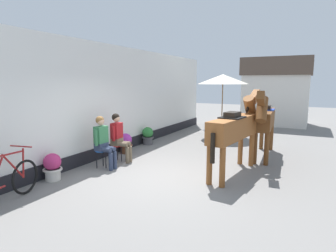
{
  "coord_description": "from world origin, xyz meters",
  "views": [
    {
      "loc": [
        3.16,
        -5.82,
        2.28
      ],
      "look_at": [
        -0.4,
        1.2,
        1.05
      ],
      "focal_mm": 30.48,
      "sensor_mm": 36.0,
      "label": 1
    }
  ],
  "objects_px": {
    "saddled_horse_far": "(265,119)",
    "flower_planter_farthest": "(148,135)",
    "flower_planter_inner_far": "(126,143)",
    "leaning_bicycle": "(5,184)",
    "spare_stool_white": "(207,131)",
    "seated_visitor_near": "(103,139)",
    "saddled_horse_near": "(235,128)",
    "flower_planter_nearest": "(52,166)",
    "cafe_parasol": "(223,80)",
    "seated_visitor_far": "(119,135)"
  },
  "relations": [
    {
      "from": "flower_planter_inner_far",
      "to": "spare_stool_white",
      "type": "bearing_deg",
      "value": 58.53
    },
    {
      "from": "flower_planter_farthest",
      "to": "spare_stool_white",
      "type": "xyz_separation_m",
      "value": [
        1.8,
        1.44,
        0.07
      ]
    },
    {
      "from": "saddled_horse_far",
      "to": "cafe_parasol",
      "type": "height_order",
      "value": "cafe_parasol"
    },
    {
      "from": "saddled_horse_far",
      "to": "leaning_bicycle",
      "type": "distance_m",
      "value": 6.87
    },
    {
      "from": "seated_visitor_far",
      "to": "flower_planter_inner_far",
      "type": "bearing_deg",
      "value": 114.27
    },
    {
      "from": "seated_visitor_far",
      "to": "flower_planter_nearest",
      "type": "relative_size",
      "value": 2.17
    },
    {
      "from": "seated_visitor_near",
      "to": "leaning_bicycle",
      "type": "distance_m",
      "value": 2.66
    },
    {
      "from": "saddled_horse_near",
      "to": "flower_planter_farthest",
      "type": "bearing_deg",
      "value": 152.84
    },
    {
      "from": "flower_planter_inner_far",
      "to": "leaning_bicycle",
      "type": "bearing_deg",
      "value": -86.57
    },
    {
      "from": "cafe_parasol",
      "to": "seated_visitor_near",
      "type": "bearing_deg",
      "value": -103.71
    },
    {
      "from": "flower_planter_nearest",
      "to": "flower_planter_farthest",
      "type": "height_order",
      "value": "same"
    },
    {
      "from": "saddled_horse_near",
      "to": "spare_stool_white",
      "type": "distance_m",
      "value": 3.86
    },
    {
      "from": "seated_visitor_far",
      "to": "saddled_horse_far",
      "type": "distance_m",
      "value": 4.34
    },
    {
      "from": "seated_visitor_far",
      "to": "saddled_horse_near",
      "type": "distance_m",
      "value": 3.26
    },
    {
      "from": "seated_visitor_far",
      "to": "spare_stool_white",
      "type": "height_order",
      "value": "seated_visitor_far"
    },
    {
      "from": "cafe_parasol",
      "to": "spare_stool_white",
      "type": "bearing_deg",
      "value": -94.07
    },
    {
      "from": "flower_planter_nearest",
      "to": "seated_visitor_near",
      "type": "bearing_deg",
      "value": 71.42
    },
    {
      "from": "seated_visitor_near",
      "to": "seated_visitor_far",
      "type": "xyz_separation_m",
      "value": [
        -0.01,
        0.7,
        0.0
      ]
    },
    {
      "from": "flower_planter_inner_far",
      "to": "spare_stool_white",
      "type": "distance_m",
      "value": 3.37
    },
    {
      "from": "spare_stool_white",
      "to": "saddled_horse_near",
      "type": "bearing_deg",
      "value": -60.8
    },
    {
      "from": "leaning_bicycle",
      "to": "spare_stool_white",
      "type": "relative_size",
      "value": 3.75
    },
    {
      "from": "seated_visitor_far",
      "to": "saddled_horse_near",
      "type": "height_order",
      "value": "saddled_horse_near"
    },
    {
      "from": "flower_planter_farthest",
      "to": "seated_visitor_far",
      "type": "bearing_deg",
      "value": -79.38
    },
    {
      "from": "saddled_horse_near",
      "to": "flower_planter_nearest",
      "type": "distance_m",
      "value": 4.46
    },
    {
      "from": "seated_visitor_far",
      "to": "flower_planter_nearest",
      "type": "bearing_deg",
      "value": -102.05
    },
    {
      "from": "seated_visitor_near",
      "to": "saddled_horse_near",
      "type": "distance_m",
      "value": 3.42
    },
    {
      "from": "flower_planter_farthest",
      "to": "leaning_bicycle",
      "type": "relative_size",
      "value": 0.37
    },
    {
      "from": "saddled_horse_far",
      "to": "flower_planter_farthest",
      "type": "bearing_deg",
      "value": -179.49
    },
    {
      "from": "cafe_parasol",
      "to": "spare_stool_white",
      "type": "xyz_separation_m",
      "value": [
        -0.11,
        -1.51,
        -1.96
      ]
    },
    {
      "from": "seated_visitor_far",
      "to": "seated_visitor_near",
      "type": "bearing_deg",
      "value": -89.23
    },
    {
      "from": "flower_planter_farthest",
      "to": "leaning_bicycle",
      "type": "bearing_deg",
      "value": -87.08
    },
    {
      "from": "flower_planter_nearest",
      "to": "flower_planter_farthest",
      "type": "distance_m",
      "value": 4.32
    },
    {
      "from": "saddled_horse_near",
      "to": "seated_visitor_near",
      "type": "bearing_deg",
      "value": -160.1
    },
    {
      "from": "leaning_bicycle",
      "to": "spare_stool_white",
      "type": "height_order",
      "value": "leaning_bicycle"
    },
    {
      "from": "flower_planter_nearest",
      "to": "cafe_parasol",
      "type": "distance_m",
      "value": 7.78
    },
    {
      "from": "flower_planter_inner_far",
      "to": "leaning_bicycle",
      "type": "relative_size",
      "value": 0.37
    },
    {
      "from": "flower_planter_farthest",
      "to": "spare_stool_white",
      "type": "height_order",
      "value": "flower_planter_farthest"
    },
    {
      "from": "saddled_horse_near",
      "to": "leaning_bicycle",
      "type": "xyz_separation_m",
      "value": [
        -3.36,
        -3.79,
        -0.76
      ]
    },
    {
      "from": "saddled_horse_far",
      "to": "spare_stool_white",
      "type": "distance_m",
      "value": 2.76
    },
    {
      "from": "flower_planter_inner_far",
      "to": "flower_planter_farthest",
      "type": "relative_size",
      "value": 1.0
    },
    {
      "from": "seated_visitor_near",
      "to": "flower_planter_nearest",
      "type": "xyz_separation_m",
      "value": [
        -0.43,
        -1.29,
        -0.44
      ]
    },
    {
      "from": "seated_visitor_far",
      "to": "saddled_horse_far",
      "type": "bearing_deg",
      "value": 33.15
    },
    {
      "from": "saddled_horse_near",
      "to": "saddled_horse_far",
      "type": "relative_size",
      "value": 1.0
    },
    {
      "from": "flower_planter_inner_far",
      "to": "flower_planter_farthest",
      "type": "xyz_separation_m",
      "value": [
        -0.04,
        1.44,
        0.0
      ]
    },
    {
      "from": "seated_visitor_near",
      "to": "flower_planter_nearest",
      "type": "distance_m",
      "value": 1.43
    },
    {
      "from": "flower_planter_inner_far",
      "to": "spare_stool_white",
      "type": "relative_size",
      "value": 1.39
    },
    {
      "from": "seated_visitor_far",
      "to": "flower_planter_farthest",
      "type": "xyz_separation_m",
      "value": [
        -0.44,
        2.33,
        -0.44
      ]
    },
    {
      "from": "flower_planter_farthest",
      "to": "cafe_parasol",
      "type": "height_order",
      "value": "cafe_parasol"
    },
    {
      "from": "seated_visitor_near",
      "to": "seated_visitor_far",
      "type": "height_order",
      "value": "same"
    },
    {
      "from": "seated_visitor_far",
      "to": "flower_planter_inner_far",
      "type": "height_order",
      "value": "seated_visitor_far"
    }
  ]
}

